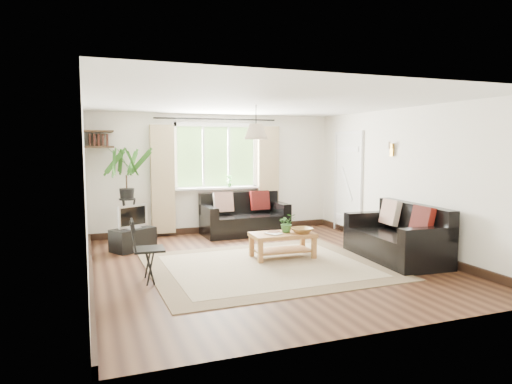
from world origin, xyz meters
name	(u,v)px	position (x,y,z in m)	size (l,w,h in m)	color
floor	(265,264)	(0.00, 0.00, 0.00)	(5.50, 5.50, 0.00)	black
ceiling	(266,102)	(0.00, 0.00, 2.40)	(5.50, 5.50, 0.00)	white
wall_back	(216,174)	(0.00, 2.75, 1.20)	(5.00, 0.02, 2.40)	white
wall_front	(376,209)	(0.00, -2.75, 1.20)	(5.00, 0.02, 2.40)	white
wall_left	(86,190)	(-2.50, 0.00, 1.20)	(0.02, 5.50, 2.40)	white
wall_right	(404,180)	(2.50, 0.00, 1.20)	(0.02, 5.50, 2.40)	white
rug	(266,266)	(-0.04, -0.15, 0.01)	(3.35, 2.87, 0.02)	beige
window	(216,157)	(0.00, 2.71, 1.55)	(2.50, 0.16, 2.16)	white
door	(348,184)	(2.47, 1.70, 1.00)	(0.06, 0.96, 2.06)	silver
corner_shelf	(99,139)	(-2.25, 2.50, 1.89)	(0.50, 0.50, 0.34)	black
pendant_lamp	(256,128)	(0.00, 0.40, 2.05)	(0.36, 0.36, 0.54)	beige
wall_sconce	(391,148)	(2.43, 0.30, 1.74)	(0.12, 0.12, 0.28)	beige
sofa_back	(245,215)	(0.46, 2.27, 0.39)	(1.68, 0.84, 0.79)	black
sofa_right	(395,233)	(2.00, -0.46, 0.41)	(0.87, 1.75, 0.82)	black
coffee_table	(282,246)	(0.38, 0.23, 0.20)	(0.99, 0.54, 0.40)	brown
table_plant	(287,223)	(0.47, 0.27, 0.55)	(0.27, 0.23, 0.30)	#326629
bowl	(302,230)	(0.66, 0.13, 0.44)	(0.34, 0.34, 0.08)	olive
book_a	(270,234)	(0.13, 0.15, 0.41)	(0.18, 0.24, 0.02)	silver
book_b	(268,232)	(0.19, 0.34, 0.41)	(0.17, 0.22, 0.02)	brown
tv_stand	(133,239)	(-1.78, 1.60, 0.19)	(0.70, 0.40, 0.38)	black
tv	(132,216)	(-1.78, 1.60, 0.59)	(0.54, 0.18, 0.42)	#A5A5AA
palm_stand	(127,195)	(-1.80, 2.35, 0.88)	(0.68, 0.68, 1.75)	black
folding_chair	(149,250)	(-1.75, -0.30, 0.41)	(0.43, 0.43, 0.83)	black
sill_plant	(229,180)	(0.25, 2.63, 1.06)	(0.14, 0.10, 0.27)	#2D6023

